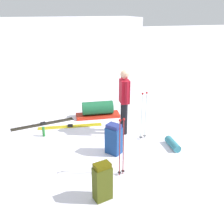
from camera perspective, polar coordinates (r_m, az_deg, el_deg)
The scene contains 12 objects.
ground_plane at distance 6.80m, azimuth -0.00°, elevation -5.48°, with size 80.00×80.00×0.00m, color white.
distant_snow_ridge at distance 29.05m, azimuth -9.34°, elevation 17.62°, with size 14.58×5.00×2.22m, color white.
skier_standing at distance 6.70m, azimuth 2.70°, elevation 2.95°, with size 0.25×0.57×1.70m.
ski_pair_near at distance 7.45m, azimuth -9.13°, elevation -3.12°, with size 1.78×0.38×0.05m.
ski_pair_far at distance 7.76m, azimuth -14.83°, elevation -2.54°, with size 1.78×0.49×0.05m.
backpack_large_dark at distance 5.93m, azimuth 0.38°, elevation -5.98°, with size 0.40×0.42×0.72m.
backpack_bright at distance 4.62m, azimuth -2.12°, elevation -15.04°, with size 0.35×0.27×0.72m.
ski_poles_planted_near at distance 5.04m, azimuth 2.10°, elevation -7.11°, with size 0.15×0.10×1.22m.
ski_poles_planted_far at distance 6.48m, azimuth 6.96°, elevation -0.32°, with size 0.19×0.11×1.25m.
gear_sled at distance 7.96m, azimuth -3.16°, elevation 0.47°, with size 1.36×0.57×0.49m.
sleeping_mat_rolled at distance 6.45m, azimuth 13.15°, elevation -6.82°, with size 0.18×0.18×0.55m, color teal.
thermos_bottle at distance 7.01m, azimuth -14.76°, elevation -4.18°, with size 0.07×0.07×0.26m, color #23712D.
Camera 1 is at (-1.70, -5.79, 3.12)m, focal length 41.72 mm.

